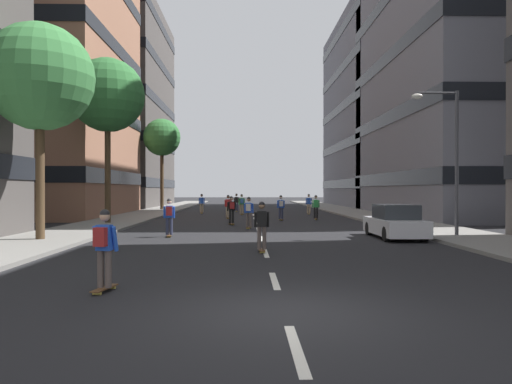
{
  "coord_description": "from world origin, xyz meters",
  "views": [
    {
      "loc": [
        -0.71,
        -8.71,
        2.21
      ],
      "look_at": [
        0.0,
        22.97,
        2.02
      ],
      "focal_mm": 34.14,
      "sensor_mm": 36.0,
      "label": 1
    }
  ],
  "objects": [
    {
      "name": "ground_plane",
      "position": [
        0.0,
        30.78,
        0.0
      ],
      "size": [
        184.67,
        184.67,
        0.0
      ],
      "primitive_type": "plane",
      "color": "black"
    },
    {
      "name": "sidewalk_left",
      "position": [
        -9.24,
        34.63,
        0.07
      ],
      "size": [
        4.0,
        84.64,
        0.14
      ],
      "primitive_type": "cube",
      "color": "gray",
      "rests_on": "ground_plane"
    },
    {
      "name": "sidewalk_right",
      "position": [
        9.24,
        34.63,
        0.07
      ],
      "size": [
        4.0,
        84.64,
        0.14
      ],
      "primitive_type": "cube",
      "color": "gray",
      "rests_on": "ground_plane"
    },
    {
      "name": "lane_markings",
      "position": [
        0.0,
        33.0,
        0.0
      ],
      "size": [
        0.16,
        72.2,
        0.01
      ],
      "color": "silver",
      "rests_on": "ground_plane"
    },
    {
      "name": "building_left_mid",
      "position": [
        -19.64,
        31.9,
        13.36
      ],
      "size": [
        16.94,
        16.89,
        26.53
      ],
      "color": "#9E6B51",
      "rests_on": "ground_plane"
    },
    {
      "name": "building_left_far",
      "position": [
        -19.64,
        53.29,
        12.41
      ],
      "size": [
        16.94,
        20.94,
        24.63
      ],
      "color": "#4C4744",
      "rests_on": "ground_plane"
    },
    {
      "name": "building_right_mid",
      "position": [
        19.64,
        31.9,
        15.34
      ],
      "size": [
        16.94,
        23.21,
        30.5
      ],
      "color": "slate",
      "rests_on": "ground_plane"
    },
    {
      "name": "building_right_far",
      "position": [
        19.64,
        53.29,
        11.99
      ],
      "size": [
        16.94,
        23.96,
        23.8
      ],
      "color": "slate",
      "rests_on": "ground_plane"
    },
    {
      "name": "parked_car_near",
      "position": [
        6.04,
        13.0,
        0.7
      ],
      "size": [
        1.82,
        4.4,
        1.52
      ],
      "color": "silver",
      "rests_on": "ground_plane"
    },
    {
      "name": "street_tree_near",
      "position": [
        -9.24,
        11.69,
        6.84
      ],
      "size": [
        4.43,
        4.43,
        8.95
      ],
      "color": "#4C3823",
      "rests_on": "sidewalk_left"
    },
    {
      "name": "street_tree_mid",
      "position": [
        -9.24,
        41.26,
        7.46
      ],
      "size": [
        3.79,
        3.79,
        9.27
      ],
      "color": "#4C3823",
      "rests_on": "sidewalk_left"
    },
    {
      "name": "street_tree_far",
      "position": [
        -9.24,
        21.63,
        8.0
      ],
      "size": [
        4.56,
        4.56,
        10.18
      ],
      "color": "#4C3823",
      "rests_on": "sidewalk_left"
    },
    {
      "name": "streetlamp_right",
      "position": [
        8.47,
        12.99,
        4.14
      ],
      "size": [
        2.13,
        0.3,
        6.5
      ],
      "color": "#3F3F44",
      "rests_on": "sidewalk_right"
    },
    {
      "name": "skater_0",
      "position": [
        -4.22,
        13.83,
        1.02
      ],
      "size": [
        0.55,
        0.92,
        1.78
      ],
      "color": "brown",
      "rests_on": "ground_plane"
    },
    {
      "name": "skater_1",
      "position": [
        1.83,
        25.64,
        1.02
      ],
      "size": [
        0.54,
        0.91,
        1.78
      ],
      "color": "brown",
      "rests_on": "ground_plane"
    },
    {
      "name": "skater_2",
      "position": [
        -0.12,
        8.35,
        0.98
      ],
      "size": [
        0.53,
        0.9,
        1.78
      ],
      "color": "brown",
      "rests_on": "ground_plane"
    },
    {
      "name": "skater_3",
      "position": [
        -3.74,
        1.78,
        1.02
      ],
      "size": [
        0.57,
        0.92,
        1.78
      ],
      "color": "brown",
      "rests_on": "ground_plane"
    },
    {
      "name": "skater_4",
      "position": [
        -0.51,
        18.48,
        1.02
      ],
      "size": [
        0.56,
        0.92,
        1.78
      ],
      "color": "brown",
      "rests_on": "ground_plane"
    },
    {
      "name": "skater_5",
      "position": [
        -4.66,
        35.6,
        0.98
      ],
      "size": [
        0.55,
        0.91,
        1.78
      ],
      "color": "brown",
      "rests_on": "ground_plane"
    },
    {
      "name": "skater_6",
      "position": [
        -1.98,
        27.77,
        0.98
      ],
      "size": [
        0.54,
        0.91,
        1.78
      ],
      "color": "brown",
      "rests_on": "ground_plane"
    },
    {
      "name": "skater_7",
      "position": [
        -1.01,
        33.14,
        1.02
      ],
      "size": [
        0.55,
        0.91,
        1.78
      ],
      "color": "brown",
      "rests_on": "ground_plane"
    },
    {
      "name": "skater_8",
      "position": [
        4.42,
        26.35,
        0.98
      ],
      "size": [
        0.55,
        0.92,
        1.78
      ],
      "color": "brown",
      "rests_on": "ground_plane"
    },
    {
      "name": "skater_9",
      "position": [
        -1.55,
        21.34,
        1.02
      ],
      "size": [
        0.57,
        0.92,
        1.78
      ],
      "color": "brown",
      "rests_on": "ground_plane"
    },
    {
      "name": "skater_10",
      "position": [
        -1.56,
        38.98,
        0.98
      ],
      "size": [
        0.53,
        0.9,
        1.78
      ],
      "color": "brown",
      "rests_on": "ground_plane"
    },
    {
      "name": "skater_11",
      "position": [
        4.86,
        33.73,
        0.98
      ],
      "size": [
        0.55,
        0.92,
        1.78
      ],
      "color": "brown",
      "rests_on": "ground_plane"
    }
  ]
}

